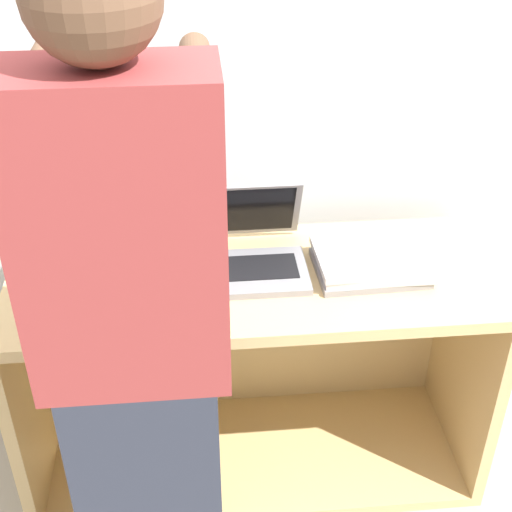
{
  "coord_description": "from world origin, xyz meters",
  "views": [
    {
      "loc": [
        -0.15,
        -1.38,
        1.9
      ],
      "look_at": [
        0.0,
        0.19,
        0.87
      ],
      "focal_mm": 50.0,
      "sensor_mm": 36.0,
      "label": 1
    }
  ],
  "objects_px": {
    "laptop_stack_right": "(371,262)",
    "person": "(136,354)",
    "laptop_open": "(252,251)",
    "laptop_stack_left": "(131,270)"
  },
  "relations": [
    {
      "from": "person",
      "to": "laptop_stack_left",
      "type": "bearing_deg",
      "value": 95.29
    },
    {
      "from": "laptop_open",
      "to": "laptop_stack_left",
      "type": "relative_size",
      "value": 1.02
    },
    {
      "from": "laptop_stack_right",
      "to": "person",
      "type": "height_order",
      "value": "person"
    },
    {
      "from": "laptop_open",
      "to": "laptop_stack_left",
      "type": "height_order",
      "value": "laptop_open"
    },
    {
      "from": "laptop_stack_right",
      "to": "laptop_stack_left",
      "type": "bearing_deg",
      "value": 179.46
    },
    {
      "from": "laptop_stack_right",
      "to": "person",
      "type": "relative_size",
      "value": 0.18
    },
    {
      "from": "laptop_stack_right",
      "to": "laptop_open",
      "type": "bearing_deg",
      "value": 169.89
    },
    {
      "from": "laptop_stack_left",
      "to": "person",
      "type": "distance_m",
      "value": 0.48
    },
    {
      "from": "laptop_open",
      "to": "laptop_stack_right",
      "type": "relative_size",
      "value": 1.02
    },
    {
      "from": "laptop_open",
      "to": "person",
      "type": "relative_size",
      "value": 0.19
    }
  ]
}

